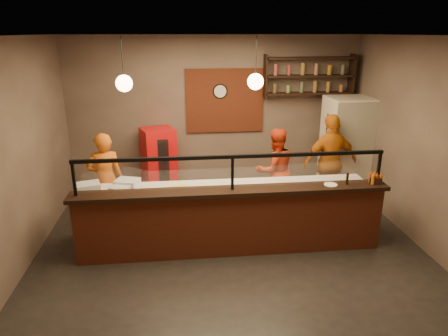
{
  "coord_description": "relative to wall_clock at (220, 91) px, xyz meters",
  "views": [
    {
      "loc": [
        -0.71,
        -5.68,
        3.25
      ],
      "look_at": [
        -0.06,
        0.3,
        1.19
      ],
      "focal_mm": 32.0,
      "sensor_mm": 36.0,
      "label": 1
    }
  ],
  "objects": [
    {
      "name": "floor",
      "position": [
        -0.1,
        -2.46,
        -2.1
      ],
      "size": [
        6.0,
        6.0,
        0.0
      ],
      "primitive_type": "plane",
      "color": "black",
      "rests_on": "ground"
    },
    {
      "name": "ceiling",
      "position": [
        -0.1,
        -2.46,
        1.1
      ],
      "size": [
        6.0,
        6.0,
        0.0
      ],
      "primitive_type": "plane",
      "rotation": [
        3.14,
        0.0,
        0.0
      ],
      "color": "#322D27",
      "rests_on": "wall_back"
    },
    {
      "name": "wall_back",
      "position": [
        -0.1,
        0.04,
        -0.5
      ],
      "size": [
        6.0,
        0.0,
        6.0
      ],
      "primitive_type": "plane",
      "rotation": [
        1.57,
        0.0,
        0.0
      ],
      "color": "#756256",
      "rests_on": "floor"
    },
    {
      "name": "wall_left",
      "position": [
        -3.1,
        -2.46,
        -0.5
      ],
      "size": [
        0.0,
        5.0,
        5.0
      ],
      "primitive_type": "plane",
      "rotation": [
        1.57,
        0.0,
        1.57
      ],
      "color": "#756256",
      "rests_on": "floor"
    },
    {
      "name": "wall_right",
      "position": [
        2.9,
        -2.46,
        -0.5
      ],
      "size": [
        0.0,
        5.0,
        5.0
      ],
      "primitive_type": "plane",
      "rotation": [
        1.57,
        0.0,
        -1.57
      ],
      "color": "#756256",
      "rests_on": "floor"
    },
    {
      "name": "wall_front",
      "position": [
        -0.1,
        -4.96,
        -0.5
      ],
      "size": [
        6.0,
        0.0,
        6.0
      ],
      "primitive_type": "plane",
      "rotation": [
        -1.57,
        0.0,
        0.0
      ],
      "color": "#756256",
      "rests_on": "floor"
    },
    {
      "name": "brick_patch",
      "position": [
        0.1,
        0.01,
        -0.2
      ],
      "size": [
        1.6,
        0.04,
        1.3
      ],
      "primitive_type": "cube",
      "color": "brown",
      "rests_on": "wall_back"
    },
    {
      "name": "service_counter",
      "position": [
        -0.1,
        -2.76,
        -1.6
      ],
      "size": [
        4.6,
        0.25,
        1.0
      ],
      "primitive_type": "cube",
      "color": "brown",
      "rests_on": "floor"
    },
    {
      "name": "counter_ledge",
      "position": [
        -0.1,
        -2.76,
        -1.07
      ],
      "size": [
        4.7,
        0.37,
        0.06
      ],
      "primitive_type": "cube",
      "color": "black",
      "rests_on": "service_counter"
    },
    {
      "name": "worktop_cabinet",
      "position": [
        -0.1,
        -2.26,
        -1.68
      ],
      "size": [
        4.6,
        0.75,
        0.85
      ],
      "primitive_type": "cube",
      "color": "gray",
      "rests_on": "floor"
    },
    {
      "name": "worktop",
      "position": [
        -0.1,
        -2.26,
        -1.23
      ],
      "size": [
        4.6,
        0.75,
        0.05
      ],
      "primitive_type": "cube",
      "color": "white",
      "rests_on": "worktop_cabinet"
    },
    {
      "name": "sneeze_guard",
      "position": [
        -0.1,
        -2.76,
        -0.73
      ],
      "size": [
        4.5,
        0.05,
        0.52
      ],
      "color": "white",
      "rests_on": "counter_ledge"
    },
    {
      "name": "wall_shelving",
      "position": [
        1.8,
        -0.14,
        0.3
      ],
      "size": [
        1.84,
        0.28,
        0.85
      ],
      "color": "black",
      "rests_on": "wall_back"
    },
    {
      "name": "wall_clock",
      "position": [
        0.0,
        0.0,
        0.0
      ],
      "size": [
        0.3,
        0.04,
        0.3
      ],
      "primitive_type": "cylinder",
      "rotation": [
        1.57,
        0.0,
        0.0
      ],
      "color": "black",
      "rests_on": "wall_back"
    },
    {
      "name": "pendant_left",
      "position": [
        -1.6,
        -2.26,
        0.45
      ],
      "size": [
        0.24,
        0.24,
        0.77
      ],
      "color": "black",
      "rests_on": "ceiling"
    },
    {
      "name": "pendant_right",
      "position": [
        0.3,
        -2.26,
        0.45
      ],
      "size": [
        0.24,
        0.24,
        0.77
      ],
      "color": "black",
      "rests_on": "ceiling"
    },
    {
      "name": "cook_left",
      "position": [
        -2.15,
        -1.47,
        -1.28
      ],
      "size": [
        0.68,
        0.52,
        1.65
      ],
      "primitive_type": "imported",
      "rotation": [
        0.0,
        0.0,
        3.38
      ],
      "color": "orange",
      "rests_on": "floor"
    },
    {
      "name": "cook_mid",
      "position": [
        0.9,
        -1.25,
        -1.3
      ],
      "size": [
        0.89,
        0.76,
        1.59
      ],
      "primitive_type": "imported",
      "rotation": [
        0.0,
        0.0,
        3.37
      ],
      "color": "red",
      "rests_on": "floor"
    },
    {
      "name": "cook_right",
      "position": [
        1.95,
        -1.28,
        -1.18
      ],
      "size": [
        1.13,
        0.6,
        1.84
      ],
      "primitive_type": "imported",
      "rotation": [
        0.0,
        0.0,
        3.29
      ],
      "color": "#C66812",
      "rests_on": "floor"
    },
    {
      "name": "fridge",
      "position": [
        2.5,
        -0.66,
        -1.08
      ],
      "size": [
        0.86,
        0.81,
        2.04
      ],
      "primitive_type": "cube",
      "rotation": [
        0.0,
        0.0,
        0.02
      ],
      "color": "silver",
      "rests_on": "floor"
    },
    {
      "name": "red_cooler",
      "position": [
        -1.29,
        -0.31,
        -1.39
      ],
      "size": [
        0.77,
        0.73,
        1.43
      ],
      "primitive_type": "cube",
      "rotation": [
        0.0,
        0.0,
        0.34
      ],
      "color": "red",
      "rests_on": "floor"
    },
    {
      "name": "pizza_dough",
      "position": [
        0.45,
        -2.33,
        -1.19
      ],
      "size": [
        0.63,
        0.63,
        0.01
      ],
      "primitive_type": "cylinder",
      "rotation": [
        0.0,
        0.0,
        0.19
      ],
      "color": "white",
      "rests_on": "worktop"
    },
    {
      "name": "prep_tub_a",
      "position": [
        -2.25,
        -2.3,
        -1.12
      ],
      "size": [
        0.4,
        0.35,
        0.17
      ],
      "primitive_type": "cube",
      "rotation": [
        0.0,
        0.0,
        0.28
      ],
      "color": "white",
      "rests_on": "worktop"
    },
    {
      "name": "prep_tub_b",
      "position": [
        -1.68,
        -2.21,
        -1.11
      ],
      "size": [
        0.41,
        0.37,
        0.17
      ],
      "primitive_type": "cube",
      "rotation": [
        0.0,
        0.0,
        -0.32
      ],
      "color": "silver",
      "rests_on": "worktop"
    },
    {
      "name": "prep_tub_c",
      "position": [
        -1.77,
        -2.41,
        -1.13
      ],
      "size": [
        0.34,
        0.31,
        0.14
      ],
      "primitive_type": "cube",
      "rotation": [
        0.0,
        0.0,
        -0.42
      ],
      "color": "silver",
      "rests_on": "worktop"
    },
    {
      "name": "rolling_pin",
      "position": [
        -0.93,
        -2.29,
        -1.17
      ],
      "size": [
        0.36,
        0.15,
        0.06
      ],
      "primitive_type": "cylinder",
      "rotation": [
        0.0,
        1.57,
        0.24
      ],
      "color": "yellow",
      "rests_on": "worktop"
    },
    {
      "name": "condiment_caddy",
      "position": [
        2.1,
        -2.74,
        -0.99
      ],
      "size": [
        0.21,
        0.19,
        0.1
      ],
      "primitive_type": "cube",
      "rotation": [
        0.0,
        0.0,
        -0.34
      ],
      "color": "black",
      "rests_on": "counter_ledge"
    },
    {
      "name": "pepper_mill",
      "position": [
        1.65,
        -2.75,
        -0.95
      ],
      "size": [
        0.05,
        0.05,
        0.18
      ],
      "primitive_type": "cylinder",
      "rotation": [
        0.0,
        0.0,
        -0.25
      ],
      "color": "black",
      "rests_on": "counter_ledge"
    },
    {
      "name": "small_plate",
      "position": [
        1.39,
        -2.76,
        -1.03
      ],
      "size": [
        0.23,
        0.23,
        0.01
      ],
      "primitive_type": "cylinder",
      "rotation": [
        0.0,
        0.0,
        0.17
      ],
      "color": "silver",
      "rests_on": "counter_ledge"
    }
  ]
}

